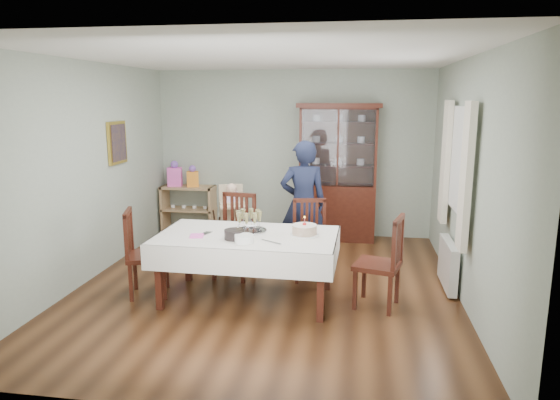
% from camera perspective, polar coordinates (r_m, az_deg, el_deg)
% --- Properties ---
extents(floor, '(5.00, 5.00, 0.00)m').
position_cam_1_polar(floor, '(6.16, -1.55, -9.87)').
color(floor, '#593319').
rests_on(floor, ground).
extents(room_shell, '(5.00, 5.00, 5.00)m').
position_cam_1_polar(room_shell, '(6.28, -0.77, 6.58)').
color(room_shell, '#9EAA99').
rests_on(room_shell, floor).
extents(dining_table, '(2.03, 1.19, 0.76)m').
position_cam_1_polar(dining_table, '(5.69, -3.73, -7.60)').
color(dining_table, '#441C11').
rests_on(dining_table, floor).
extents(china_cabinet, '(1.30, 0.48, 2.18)m').
position_cam_1_polar(china_cabinet, '(7.98, 6.62, 3.38)').
color(china_cabinet, '#441C11').
rests_on(china_cabinet, floor).
extents(sideboard, '(0.90, 0.38, 0.80)m').
position_cam_1_polar(sideboard, '(8.60, -10.38, -1.05)').
color(sideboard, tan).
rests_on(sideboard, floor).
extents(picture_frame, '(0.04, 0.48, 0.58)m').
position_cam_1_polar(picture_frame, '(7.24, -18.11, 6.24)').
color(picture_frame, gold).
rests_on(picture_frame, room_shell).
extents(window, '(0.04, 1.02, 1.22)m').
position_cam_1_polar(window, '(6.10, 19.96, 4.28)').
color(window, white).
rests_on(window, room_shell).
extents(curtain_left, '(0.07, 0.30, 1.55)m').
position_cam_1_polar(curtain_left, '(5.50, 20.49, 2.46)').
color(curtain_left, silver).
rests_on(curtain_left, room_shell).
extents(curtain_right, '(0.07, 0.30, 1.55)m').
position_cam_1_polar(curtain_right, '(6.70, 18.40, 4.12)').
color(curtain_right, silver).
rests_on(curtain_right, room_shell).
extents(radiator, '(0.10, 0.80, 0.55)m').
position_cam_1_polar(radiator, '(6.35, 18.65, -6.94)').
color(radiator, white).
rests_on(radiator, floor).
extents(chair_far_left, '(0.53, 0.53, 1.05)m').
position_cam_1_polar(chair_far_left, '(6.44, -5.21, -5.98)').
color(chair_far_left, '#441C11').
rests_on(chair_far_left, floor).
extents(chair_far_right, '(0.52, 0.52, 0.99)m').
position_cam_1_polar(chair_far_right, '(6.37, 3.47, -6.34)').
color(chair_far_right, '#441C11').
rests_on(chair_far_right, floor).
extents(chair_end_left, '(0.57, 0.57, 1.01)m').
position_cam_1_polar(chair_end_left, '(6.03, -14.91, -7.70)').
color(chair_end_left, '#441C11').
rests_on(chair_end_left, floor).
extents(chair_end_right, '(0.57, 0.57, 1.02)m').
position_cam_1_polar(chair_end_right, '(5.61, 11.21, -8.96)').
color(chair_end_right, '#441C11').
rests_on(chair_end_right, floor).
extents(woman, '(0.70, 0.54, 1.71)m').
position_cam_1_polar(woman, '(6.74, 2.66, -0.39)').
color(woman, black).
rests_on(woman, floor).
extents(high_chair, '(0.60, 0.60, 1.06)m').
position_cam_1_polar(high_chair, '(7.27, -5.47, -3.11)').
color(high_chair, black).
rests_on(high_chair, floor).
extents(champagne_tray, '(0.40, 0.40, 0.24)m').
position_cam_1_polar(champagne_tray, '(5.67, -3.57, -2.89)').
color(champagne_tray, silver).
rests_on(champagne_tray, dining_table).
extents(birthday_cake, '(0.32, 0.32, 0.22)m').
position_cam_1_polar(birthday_cake, '(5.52, 2.81, -3.48)').
color(birthday_cake, white).
rests_on(birthday_cake, dining_table).
extents(plate_stack_dark, '(0.24, 0.24, 0.10)m').
position_cam_1_polar(plate_stack_dark, '(5.40, -5.24, -3.93)').
color(plate_stack_dark, black).
rests_on(plate_stack_dark, dining_table).
extents(plate_stack_white, '(0.26, 0.26, 0.09)m').
position_cam_1_polar(plate_stack_white, '(5.26, -4.12, -4.44)').
color(plate_stack_white, white).
rests_on(plate_stack_white, dining_table).
extents(napkin_stack, '(0.17, 0.17, 0.02)m').
position_cam_1_polar(napkin_stack, '(5.55, -9.49, -4.06)').
color(napkin_stack, '#FF5DCC').
rests_on(napkin_stack, dining_table).
extents(cutlery, '(0.14, 0.17, 0.01)m').
position_cam_1_polar(cutlery, '(5.67, -8.79, -3.76)').
color(cutlery, silver).
rests_on(cutlery, dining_table).
extents(cake_knife, '(0.24, 0.17, 0.01)m').
position_cam_1_polar(cake_knife, '(5.27, -1.03, -4.80)').
color(cake_knife, silver).
rests_on(cake_knife, dining_table).
extents(gift_bag_pink, '(0.25, 0.19, 0.43)m').
position_cam_1_polar(gift_bag_pink, '(8.54, -11.94, 2.83)').
color(gift_bag_pink, '#FF5DCC').
rests_on(gift_bag_pink, sideboard).
extents(gift_bag_orange, '(0.23, 0.19, 0.36)m').
position_cam_1_polar(gift_bag_orange, '(8.44, -9.95, 2.60)').
color(gift_bag_orange, orange).
rests_on(gift_bag_orange, sideboard).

